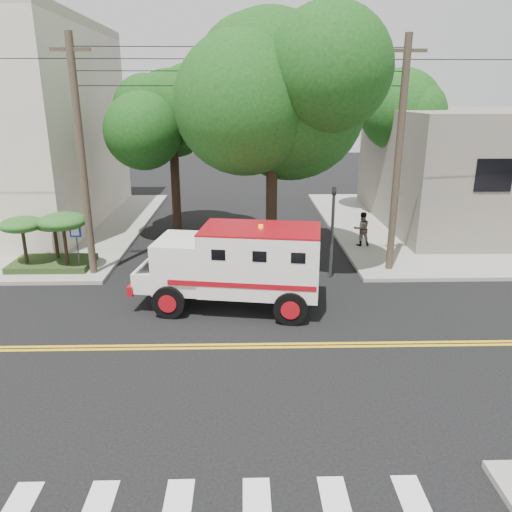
{
  "coord_description": "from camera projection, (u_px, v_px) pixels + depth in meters",
  "views": [
    {
      "loc": [
        0.41,
        -12.85,
        6.91
      ],
      "look_at": [
        0.81,
        3.48,
        1.6
      ],
      "focal_mm": 35.0,
      "sensor_mm": 36.0,
      "label": 1
    }
  ],
  "objects": [
    {
      "name": "armored_truck",
      "position": [
        237.0,
        263.0,
        16.52
      ],
      "size": [
        6.43,
        3.24,
        2.81
      ],
      "rotation": [
        0.0,
        0.0,
        -0.15
      ],
      "color": "white",
      "rests_on": "ground"
    },
    {
      "name": "pedestrian_b",
      "position": [
        362.0,
        229.0,
        23.19
      ],
      "size": [
        0.82,
        0.66,
        1.6
      ],
      "primitive_type": "imported",
      "rotation": [
        0.0,
        0.0,
        3.21
      ],
      "color": "gray",
      "rests_on": "sidewalk_ne"
    },
    {
      "name": "sidewalk_ne",
      "position": [
        481.0,
        224.0,
        27.47
      ],
      "size": [
        17.0,
        17.0,
        0.15
      ],
      "primitive_type": "cube",
      "color": "gray",
      "rests_on": "ground"
    },
    {
      "name": "traffic_signal",
      "position": [
        333.0,
        223.0,
        19.07
      ],
      "size": [
        0.15,
        0.18,
        3.6
      ],
      "color": "#3F3F42",
      "rests_on": "ground"
    },
    {
      "name": "utility_pole_left",
      "position": [
        82.0,
        162.0,
        18.53
      ],
      "size": [
        0.28,
        0.28,
        9.0
      ],
      "primitive_type": "cylinder",
      "color": "#382D23",
      "rests_on": "ground"
    },
    {
      "name": "ground",
      "position": [
        231.0,
        346.0,
        14.34
      ],
      "size": [
        100.0,
        100.0,
        0.0
      ],
      "primitive_type": "plane",
      "color": "black",
      "rests_on": "ground"
    },
    {
      "name": "building_right",
      "position": [
        512.0,
        167.0,
        27.03
      ],
      "size": [
        14.0,
        12.0,
        6.0
      ],
      "primitive_type": "cube",
      "color": "slate",
      "rests_on": "sidewalk_ne"
    },
    {
      "name": "tree_right",
      "position": [
        395.0,
        110.0,
        27.66
      ],
      "size": [
        4.8,
        4.5,
        8.2
      ],
      "color": "black",
      "rests_on": "ground"
    },
    {
      "name": "accessibility_sign",
      "position": [
        77.0,
        242.0,
        19.65
      ],
      "size": [
        0.45,
        0.1,
        2.02
      ],
      "color": "#3F3F42",
      "rests_on": "ground"
    },
    {
      "name": "tree_left",
      "position": [
        178.0,
        120.0,
        23.72
      ],
      "size": [
        4.48,
        4.2,
        7.7
      ],
      "color": "black",
      "rests_on": "ground"
    },
    {
      "name": "utility_pole_right",
      "position": [
        398.0,
        161.0,
        19.0
      ],
      "size": [
        0.28,
        0.28,
        9.0
      ],
      "primitive_type": "cylinder",
      "color": "#382D23",
      "rests_on": "ground"
    },
    {
      "name": "tree_main",
      "position": [
        285.0,
        86.0,
        18.07
      ],
      "size": [
        6.08,
        5.7,
        9.85
      ],
      "color": "black",
      "rests_on": "ground"
    },
    {
      "name": "palm_planter",
      "position": [
        48.0,
        232.0,
        19.96
      ],
      "size": [
        3.52,
        2.63,
        2.36
      ],
      "color": "#1E3314",
      "rests_on": "sidewalk_nw"
    },
    {
      "name": "pedestrian_a",
      "position": [
        422.0,
        230.0,
        22.28
      ],
      "size": [
        0.8,
        0.62,
        1.94
      ],
      "primitive_type": "imported",
      "rotation": [
        0.0,
        0.0,
        3.39
      ],
      "color": "gray",
      "rests_on": "sidewalk_ne"
    }
  ]
}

